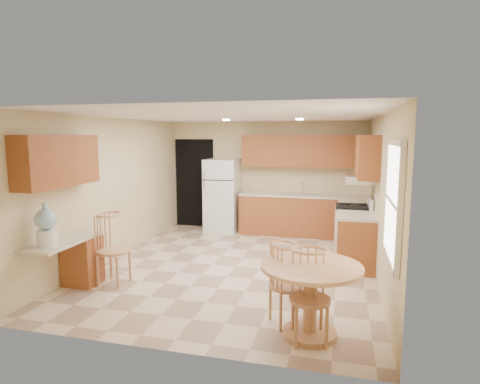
% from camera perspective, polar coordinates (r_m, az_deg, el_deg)
% --- Properties ---
extents(floor, '(5.50, 5.50, 0.00)m').
position_cam_1_polar(floor, '(6.88, -0.64, -10.55)').
color(floor, beige).
rests_on(floor, ground).
extents(ceiling, '(4.50, 5.50, 0.02)m').
position_cam_1_polar(ceiling, '(6.52, -0.68, 10.75)').
color(ceiling, white).
rests_on(ceiling, wall_back).
extents(wall_back, '(4.50, 0.02, 2.50)m').
position_cam_1_polar(wall_back, '(9.25, 3.74, 2.20)').
color(wall_back, beige).
rests_on(wall_back, floor).
extents(wall_front, '(4.50, 0.02, 2.50)m').
position_cam_1_polar(wall_front, '(4.04, -10.82, -5.64)').
color(wall_front, beige).
rests_on(wall_front, floor).
extents(wall_left, '(0.02, 5.50, 2.50)m').
position_cam_1_polar(wall_left, '(7.48, -17.55, 0.44)').
color(wall_left, beige).
rests_on(wall_left, floor).
extents(wall_right, '(0.02, 5.50, 2.50)m').
position_cam_1_polar(wall_right, '(6.39, 19.23, -0.89)').
color(wall_right, beige).
rests_on(wall_right, floor).
extents(doorway, '(0.90, 0.02, 2.10)m').
position_cam_1_polar(doorway, '(9.73, -6.48, 1.27)').
color(doorway, black).
rests_on(doorway, floor).
extents(base_cab_back, '(2.75, 0.60, 0.87)m').
position_cam_1_polar(base_cab_back, '(8.96, 8.86, -3.35)').
color(base_cab_back, '#A05428').
rests_on(base_cab_back, floor).
extents(counter_back, '(2.75, 0.63, 0.04)m').
position_cam_1_polar(counter_back, '(8.88, 8.92, -0.47)').
color(counter_back, beige).
rests_on(counter_back, base_cab_back).
extents(base_cab_right_a, '(0.60, 0.59, 0.87)m').
position_cam_1_polar(base_cab_right_a, '(8.34, 15.85, -4.42)').
color(base_cab_right_a, '#A05428').
rests_on(base_cab_right_a, floor).
extents(counter_right_a, '(0.63, 0.59, 0.04)m').
position_cam_1_polar(counter_right_a, '(8.26, 15.97, -1.33)').
color(counter_right_a, beige).
rests_on(counter_right_a, base_cab_right_a).
extents(base_cab_right_b, '(0.60, 0.80, 0.87)m').
position_cam_1_polar(base_cab_right_b, '(6.93, 16.15, -6.97)').
color(base_cab_right_b, '#A05428').
rests_on(base_cab_right_b, floor).
extents(counter_right_b, '(0.63, 0.80, 0.04)m').
position_cam_1_polar(counter_right_b, '(6.83, 16.30, -3.28)').
color(counter_right_b, beige).
rests_on(counter_right_b, base_cab_right_b).
extents(upper_cab_back, '(2.75, 0.33, 0.70)m').
position_cam_1_polar(upper_cab_back, '(8.92, 9.14, 5.76)').
color(upper_cab_back, '#A05428').
rests_on(upper_cab_back, wall_back).
extents(upper_cab_right, '(0.33, 2.42, 0.70)m').
position_cam_1_polar(upper_cab_right, '(7.52, 17.42, 5.08)').
color(upper_cab_right, '#A05428').
rests_on(upper_cab_right, wall_right).
extents(upper_cab_left, '(0.33, 1.40, 0.70)m').
position_cam_1_polar(upper_cab_left, '(6.03, -24.47, 4.06)').
color(upper_cab_left, '#A05428').
rests_on(upper_cab_left, wall_left).
extents(sink, '(0.78, 0.44, 0.01)m').
position_cam_1_polar(sink, '(8.88, 8.76, -0.33)').
color(sink, silver).
rests_on(sink, counter_back).
extents(range_hood, '(0.50, 0.76, 0.14)m').
position_cam_1_polar(range_hood, '(7.52, 16.65, 1.82)').
color(range_hood, silver).
rests_on(range_hood, upper_cab_right).
extents(desk_pedestal, '(0.48, 0.42, 0.72)m').
position_cam_1_polar(desk_pedestal, '(6.45, -21.53, -9.03)').
color(desk_pedestal, '#A05428').
rests_on(desk_pedestal, floor).
extents(desk_top, '(0.50, 1.20, 0.04)m').
position_cam_1_polar(desk_top, '(6.06, -23.82, -6.43)').
color(desk_top, beige).
rests_on(desk_top, desk_pedestal).
extents(window, '(0.06, 1.12, 1.30)m').
position_cam_1_polar(window, '(4.53, 21.05, -1.31)').
color(window, white).
rests_on(window, wall_right).
extents(can_light_a, '(0.14, 0.14, 0.02)m').
position_cam_1_polar(can_light_a, '(7.81, -1.97, 10.20)').
color(can_light_a, white).
rests_on(can_light_a, ceiling).
extents(can_light_b, '(0.14, 0.14, 0.02)m').
position_cam_1_polar(can_light_b, '(7.54, 8.47, 10.19)').
color(can_light_b, white).
rests_on(can_light_b, ceiling).
extents(refrigerator, '(0.73, 0.71, 1.65)m').
position_cam_1_polar(refrigerator, '(9.19, -2.52, -0.49)').
color(refrigerator, white).
rests_on(refrigerator, floor).
extents(stove, '(0.65, 0.76, 1.09)m').
position_cam_1_polar(stove, '(7.68, 15.80, -5.23)').
color(stove, white).
rests_on(stove, floor).
extents(dining_table, '(1.10, 1.10, 0.81)m').
position_cam_1_polar(dining_table, '(4.55, 10.03, -13.53)').
color(dining_table, tan).
rests_on(dining_table, floor).
extents(chair_table_a, '(0.42, 0.53, 0.95)m').
position_cam_1_polar(chair_table_a, '(4.70, 6.64, -12.09)').
color(chair_table_a, tan).
rests_on(chair_table_a, floor).
extents(chair_table_b, '(0.44, 0.46, 1.00)m').
position_cam_1_polar(chair_table_b, '(4.31, 9.82, -13.68)').
color(chair_table_b, tan).
rests_on(chair_table_b, floor).
extents(chair_desk, '(0.46, 0.60, 1.05)m').
position_cam_1_polar(chair_desk, '(6.15, -18.13, -6.99)').
color(chair_desk, tan).
rests_on(chair_desk, floor).
extents(water_crock, '(0.27, 0.27, 0.57)m').
position_cam_1_polar(water_crock, '(5.77, -25.84, -4.44)').
color(water_crock, white).
rests_on(water_crock, desk_top).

